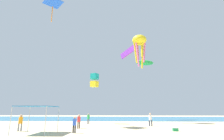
# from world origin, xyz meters

# --- Properties ---
(ground) EXTENTS (110.00, 110.00, 0.10)m
(ground) POSITION_xyz_m (0.00, 0.00, -0.05)
(ground) COLOR beige
(ocean_strip) EXTENTS (110.00, 25.00, 0.03)m
(ocean_strip) POSITION_xyz_m (0.00, 30.15, 0.01)
(ocean_strip) COLOR teal
(ocean_strip) RESTS_ON ground
(canopy_tent) EXTENTS (3.26, 3.18, 2.57)m
(canopy_tent) POSITION_xyz_m (-6.49, -0.42, 2.44)
(canopy_tent) COLOR #B2B2B7
(canopy_tent) RESTS_ON ground
(person_near_tent) EXTENTS (0.37, 0.37, 1.58)m
(person_near_tent) POSITION_xyz_m (-2.83, 0.01, 0.92)
(person_near_tent) COLOR black
(person_near_tent) RESTS_ON ground
(person_leftmost) EXTENTS (0.39, 0.41, 1.66)m
(person_leftmost) POSITION_xyz_m (-3.41, 4.21, 0.97)
(person_leftmost) COLOR brown
(person_leftmost) RESTS_ON ground
(person_central) EXTENTS (0.39, 0.40, 1.65)m
(person_central) POSITION_xyz_m (-3.50, 11.07, 0.97)
(person_central) COLOR slate
(person_central) RESTS_ON ground
(person_rightmost) EXTENTS (0.47, 0.43, 1.80)m
(person_rightmost) POSITION_xyz_m (5.92, 7.62, 1.06)
(person_rightmost) COLOR #33384C
(person_rightmost) RESTS_ON ground
(person_far_shore) EXTENTS (0.46, 0.41, 1.73)m
(person_far_shore) POSITION_xyz_m (-8.99, 1.18, 1.01)
(person_far_shore) COLOR slate
(person_far_shore) RESTS_ON ground
(cooler_box) EXTENTS (0.57, 0.37, 0.35)m
(cooler_box) POSITION_xyz_m (7.53, 2.02, 0.18)
(cooler_box) COLOR #1E8C4C
(cooler_box) RESTS_ON ground
(kite_octopus_yellow) EXTENTS (3.54, 3.54, 6.58)m
(kite_octopus_yellow) POSITION_xyz_m (5.67, 14.09, 15.36)
(kite_octopus_yellow) COLOR yellow
(kite_box_teal) EXTENTS (1.48, 1.48, 2.37)m
(kite_box_teal) POSITION_xyz_m (-2.79, 11.95, 7.32)
(kite_box_teal) COLOR teal
(kite_diamond_blue) EXTENTS (3.75, 3.75, 3.64)m
(kite_diamond_blue) POSITION_xyz_m (-9.36, 7.07, 19.56)
(kite_diamond_blue) COLOR blue
(kite_parafoil_purple) EXTENTS (3.93, 3.46, 2.98)m
(kite_parafoil_purple) POSITION_xyz_m (3.86, 21.55, 15.97)
(kite_parafoil_purple) COLOR purple
(kite_inflatable_green) EXTENTS (4.71, 2.20, 1.65)m
(kite_inflatable_green) POSITION_xyz_m (8.03, 23.80, 13.82)
(kite_inflatable_green) COLOR green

